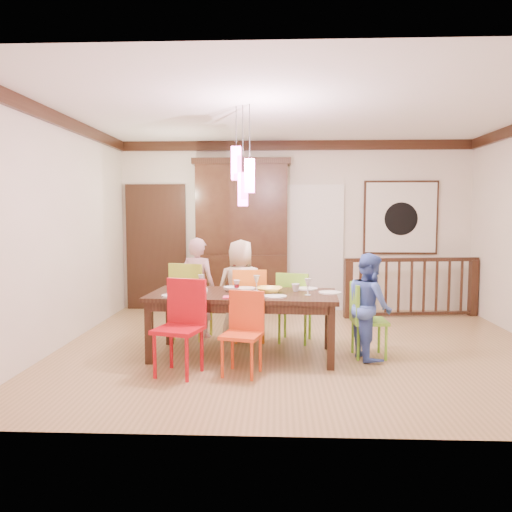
{
  "coord_description": "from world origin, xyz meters",
  "views": [
    {
      "loc": [
        -0.29,
        -6.13,
        1.69
      ],
      "look_at": [
        -0.56,
        0.02,
        1.15
      ],
      "focal_mm": 35.0,
      "sensor_mm": 36.0,
      "label": 1
    }
  ],
  "objects_px": {
    "chair_far_left": "(192,295)",
    "chair_end_right": "(369,315)",
    "person_end_right": "(369,306)",
    "person_far_left": "(198,287)",
    "china_hutch": "(242,236)",
    "person_far_mid": "(241,289)",
    "balustrade": "(411,286)",
    "dining_table": "(243,300)"
  },
  "relations": [
    {
      "from": "chair_far_left",
      "to": "chair_end_right",
      "type": "distance_m",
      "value": 2.35
    },
    {
      "from": "person_end_right",
      "to": "person_far_left",
      "type": "bearing_deg",
      "value": 53.95
    },
    {
      "from": "china_hutch",
      "to": "person_far_mid",
      "type": "height_order",
      "value": "china_hutch"
    },
    {
      "from": "balustrade",
      "to": "person_far_left",
      "type": "distance_m",
      "value": 3.55
    },
    {
      "from": "chair_end_right",
      "to": "person_far_left",
      "type": "bearing_deg",
      "value": 65.33
    },
    {
      "from": "person_end_right",
      "to": "chair_end_right",
      "type": "bearing_deg",
      "value": -24.88
    },
    {
      "from": "china_hutch",
      "to": "balustrade",
      "type": "xyz_separation_m",
      "value": [
        2.77,
        -0.35,
        -0.79
      ]
    },
    {
      "from": "balustrade",
      "to": "person_far_left",
      "type": "relative_size",
      "value": 1.64
    },
    {
      "from": "person_far_mid",
      "to": "chair_end_right",
      "type": "bearing_deg",
      "value": 146.19
    },
    {
      "from": "chair_end_right",
      "to": "china_hutch",
      "type": "relative_size",
      "value": 0.34
    },
    {
      "from": "chair_far_left",
      "to": "person_far_left",
      "type": "bearing_deg",
      "value": -114.92
    },
    {
      "from": "dining_table",
      "to": "chair_far_left",
      "type": "distance_m",
      "value": 1.11
    },
    {
      "from": "balustrade",
      "to": "person_far_left",
      "type": "height_order",
      "value": "person_far_left"
    },
    {
      "from": "china_hutch",
      "to": "person_far_mid",
      "type": "xyz_separation_m",
      "value": [
        0.12,
        -1.88,
        -0.63
      ]
    },
    {
      "from": "china_hutch",
      "to": "balustrade",
      "type": "bearing_deg",
      "value": -7.12
    },
    {
      "from": "chair_far_left",
      "to": "person_end_right",
      "type": "relative_size",
      "value": 0.84
    },
    {
      "from": "person_far_left",
      "to": "china_hutch",
      "type": "bearing_deg",
      "value": -89.46
    },
    {
      "from": "china_hutch",
      "to": "person_end_right",
      "type": "distance_m",
      "value": 3.24
    },
    {
      "from": "chair_end_right",
      "to": "dining_table",
      "type": "bearing_deg",
      "value": 88.44
    },
    {
      "from": "balustrade",
      "to": "person_far_left",
      "type": "xyz_separation_m",
      "value": [
        -3.25,
        -1.44,
        0.18
      ]
    },
    {
      "from": "dining_table",
      "to": "chair_far_left",
      "type": "relative_size",
      "value": 2.17
    },
    {
      "from": "chair_end_right",
      "to": "china_hutch",
      "type": "xyz_separation_m",
      "value": [
        -1.68,
        2.65,
        0.8
      ]
    },
    {
      "from": "chair_end_right",
      "to": "person_end_right",
      "type": "xyz_separation_m",
      "value": [
        -0.01,
        -0.05,
        0.12
      ]
    },
    {
      "from": "dining_table",
      "to": "chair_end_right",
      "type": "relative_size",
      "value": 2.56
    },
    {
      "from": "chair_far_left",
      "to": "person_far_mid",
      "type": "distance_m",
      "value": 0.66
    },
    {
      "from": "person_far_left",
      "to": "chair_end_right",
      "type": "bearing_deg",
      "value": 173.66
    },
    {
      "from": "person_far_left",
      "to": "person_end_right",
      "type": "height_order",
      "value": "person_far_left"
    },
    {
      "from": "person_far_mid",
      "to": "person_end_right",
      "type": "xyz_separation_m",
      "value": [
        1.55,
        -0.82,
        -0.05
      ]
    },
    {
      "from": "chair_end_right",
      "to": "person_far_mid",
      "type": "relative_size",
      "value": 0.65
    },
    {
      "from": "chair_far_left",
      "to": "person_far_left",
      "type": "distance_m",
      "value": 0.13
    },
    {
      "from": "chair_end_right",
      "to": "person_far_left",
      "type": "xyz_separation_m",
      "value": [
        -2.15,
        0.86,
        0.18
      ]
    },
    {
      "from": "person_far_left",
      "to": "chair_far_left",
      "type": "bearing_deg",
      "value": 65.05
    },
    {
      "from": "chair_far_left",
      "to": "chair_end_right",
      "type": "height_order",
      "value": "chair_far_left"
    },
    {
      "from": "balustrade",
      "to": "person_end_right",
      "type": "distance_m",
      "value": 2.6
    },
    {
      "from": "chair_far_left",
      "to": "chair_end_right",
      "type": "relative_size",
      "value": 1.18
    },
    {
      "from": "china_hutch",
      "to": "person_far_mid",
      "type": "distance_m",
      "value": 1.99
    },
    {
      "from": "person_far_left",
      "to": "dining_table",
      "type": "bearing_deg",
      "value": 142.68
    },
    {
      "from": "dining_table",
      "to": "person_far_left",
      "type": "bearing_deg",
      "value": 130.73
    },
    {
      "from": "china_hutch",
      "to": "person_far_mid",
      "type": "bearing_deg",
      "value": -86.41
    },
    {
      "from": "person_far_mid",
      "to": "person_end_right",
      "type": "relative_size",
      "value": 1.09
    },
    {
      "from": "person_far_mid",
      "to": "dining_table",
      "type": "bearing_deg",
      "value": 88.37
    },
    {
      "from": "dining_table",
      "to": "balustrade",
      "type": "bearing_deg",
      "value": 45.82
    }
  ]
}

